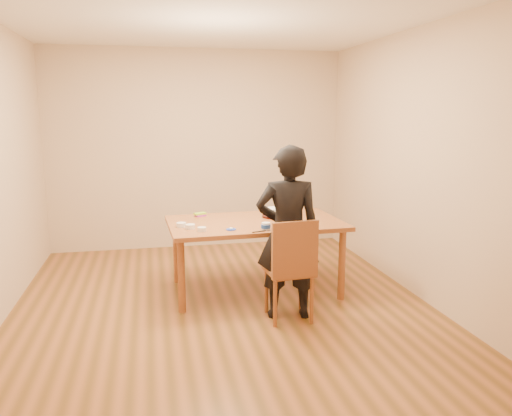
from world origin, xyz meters
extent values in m
cube|color=brown|center=(0.00, 0.00, 0.00)|extent=(4.00, 4.50, 0.00)
cube|color=silver|center=(0.00, 0.00, 2.70)|extent=(4.00, 4.50, 0.00)
cube|color=#CAAE8C|center=(0.00, 2.25, 1.35)|extent=(4.00, 0.00, 2.70)
cube|color=#CAAE8C|center=(2.00, 0.00, 1.35)|extent=(0.00, 4.50, 2.70)
cube|color=brown|center=(0.40, 0.31, 0.73)|extent=(1.82, 1.13, 0.04)
cube|color=brown|center=(0.55, -0.46, 0.45)|extent=(0.43, 0.43, 0.04)
cylinder|color=red|center=(0.65, 0.47, 0.76)|extent=(0.28, 0.28, 0.02)
cylinder|color=white|center=(0.65, 0.47, 0.81)|extent=(0.21, 0.21, 0.07)
ellipsoid|color=white|center=(0.65, 0.47, 0.85)|extent=(0.20, 0.20, 0.03)
cylinder|color=white|center=(0.42, -0.09, 0.79)|extent=(0.08, 0.08, 0.07)
cylinder|color=#1B39B4|center=(0.09, -0.02, 0.76)|extent=(0.10, 0.10, 0.01)
ellipsoid|color=white|center=(0.09, -0.02, 0.77)|extent=(0.04, 0.04, 0.02)
cylinder|color=white|center=(-0.19, -0.02, 0.77)|extent=(0.08, 0.08, 0.04)
cylinder|color=white|center=(-0.29, 0.10, 0.77)|extent=(0.09, 0.09, 0.04)
cylinder|color=white|center=(-0.37, 0.19, 0.77)|extent=(0.09, 0.09, 0.04)
cube|color=#D632B1|center=(-0.13, 0.68, 0.76)|extent=(0.13, 0.10, 0.02)
cube|color=green|center=(-0.14, 0.68, 0.78)|extent=(0.14, 0.11, 0.02)
cube|color=black|center=(0.34, -0.16, 0.76)|extent=(0.14, 0.05, 0.01)
imported|color=black|center=(0.55, -0.42, 0.79)|extent=(0.63, 0.46, 1.59)
camera|label=1|loc=(-0.64, -4.64, 1.87)|focal=35.00mm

